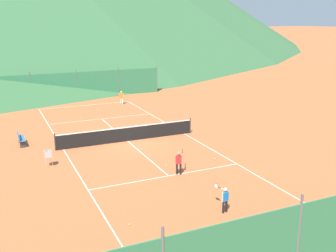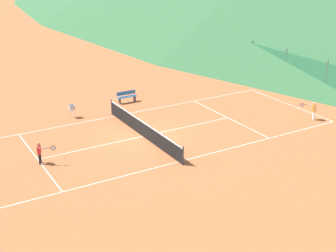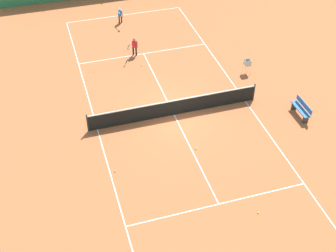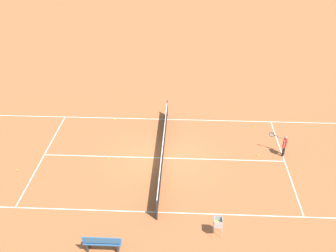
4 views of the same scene
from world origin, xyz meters
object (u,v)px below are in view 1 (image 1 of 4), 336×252
player_far_baseline (179,161)px  tennis_ball_mid_court (81,118)px  ball_hopper (48,155)px  player_near_baseline (121,97)px  alpine_chalet (104,31)px  tennis_net (127,134)px  tennis_ball_by_net_right (162,123)px  tennis_ball_alley_left (130,225)px  player_near_service (224,197)px  courtside_bench (21,138)px  tennis_ball_near_corner (166,165)px  tennis_ball_alley_right (215,159)px  tennis_ball_service_box (112,130)px

player_far_baseline → tennis_ball_mid_court: bearing=98.2°
tennis_ball_mid_court → ball_hopper: 10.64m
player_near_baseline → alpine_chalet: (6.27, 28.02, 5.10)m
tennis_net → alpine_chalet: 40.49m
tennis_ball_by_net_right → ball_hopper: (-9.15, -5.74, 0.62)m
tennis_net → ball_hopper: (-5.30, -2.53, 0.16)m
player_far_baseline → tennis_ball_alley_left: player_far_baseline is taller
player_near_service → player_far_baseline: bearing=88.8°
player_near_service → alpine_chalet: bearing=79.9°
tennis_ball_by_net_right → courtside_bench: 10.28m
tennis_net → alpine_chalet: bearing=76.5°
tennis_ball_near_corner → courtside_bench: size_ratio=0.04×
tennis_ball_alley_right → courtside_bench: bearing=143.2°
tennis_ball_near_corner → tennis_ball_alley_right: bearing=-3.8°
player_near_service → tennis_ball_by_net_right: 14.42m
tennis_net → player_near_service: (0.49, -10.79, 0.14)m
player_near_service → courtside_bench: (-6.84, 12.78, -0.19)m
tennis_ball_alley_left → ball_hopper: ball_hopper is taller
player_far_baseline → courtside_bench: 10.87m
tennis_ball_service_box → tennis_ball_alley_right: size_ratio=1.00×
ball_hopper → tennis_ball_alley_left: bearing=-76.1°
tennis_ball_alley_right → ball_hopper: 9.12m
player_near_baseline → ball_hopper: 15.94m
tennis_ball_near_corner → player_far_baseline: bearing=-84.4°
tennis_net → player_near_baseline: (3.13, 11.00, 0.22)m
tennis_ball_by_net_right → tennis_ball_near_corner: bearing=-112.2°
tennis_ball_near_corner → tennis_ball_mid_court: same height
tennis_net → player_near_baseline: size_ratio=7.46×
tennis_ball_near_corner → courtside_bench: bearing=133.9°
player_near_baseline → courtside_bench: (-9.47, -9.01, -0.27)m
player_near_service → ball_hopper: player_near_service is taller
tennis_ball_alley_left → player_near_baseline: bearing=72.9°
tennis_ball_alley_right → tennis_ball_alley_left: bearing=-143.8°
player_near_baseline → tennis_ball_alley_left: size_ratio=18.66×
tennis_ball_service_box → courtside_bench: bearing=-172.0°
tennis_ball_alley_left → alpine_chalet: bearing=75.5°
player_near_baseline → tennis_ball_by_net_right: size_ratio=18.66×
player_far_baseline → tennis_ball_alley_right: size_ratio=18.39×
alpine_chalet → tennis_ball_alley_right: bearing=-97.7°
player_near_service → tennis_ball_by_net_right: (3.36, 14.01, -0.61)m
tennis_net → player_near_service: bearing=-87.4°
tennis_net → tennis_ball_alley_left: (-3.39, -10.24, -0.47)m
player_near_baseline → player_near_service: 21.96m
player_far_baseline → tennis_ball_near_corner: (-0.13, 1.29, -0.68)m
tennis_ball_service_box → player_far_baseline: bearing=-85.0°
player_near_service → tennis_ball_alley_left: 3.97m
tennis_net → tennis_ball_service_box: 2.90m
tennis_ball_alley_left → courtside_bench: courtside_bench is taller
ball_hopper → courtside_bench: ball_hopper is taller
tennis_ball_alley_left → ball_hopper: (-1.90, 7.71, 0.62)m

